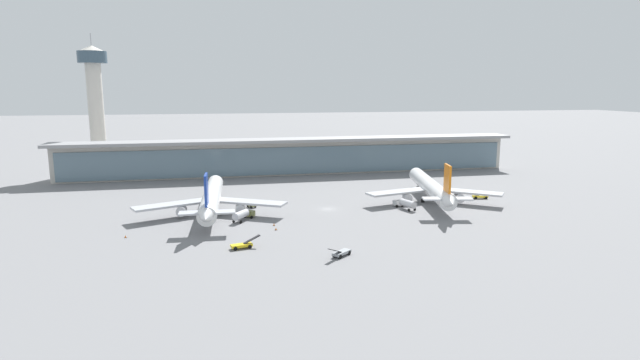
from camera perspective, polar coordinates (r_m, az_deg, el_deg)
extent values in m
plane|color=slate|center=(153.37, 0.90, -3.27)|extent=(1200.00, 1200.00, 0.00)
cylinder|color=white|center=(150.97, -12.02, -1.88)|extent=(7.62, 47.30, 4.97)
cone|color=white|center=(176.00, -11.58, -0.15)|extent=(5.11, 4.74, 4.87)
cone|color=white|center=(126.27, -12.63, -4.05)|extent=(4.77, 5.71, 4.47)
cube|color=black|center=(173.05, -11.63, -0.04)|extent=(3.83, 2.26, 0.60)
cube|color=#B7BABF|center=(147.98, -16.24, -2.66)|extent=(21.86, 13.34, 0.60)
cube|color=#B7BABF|center=(146.68, -7.91, -2.45)|extent=(21.36, 15.24, 0.60)
cylinder|color=silver|center=(147.56, -15.24, -3.33)|extent=(2.94, 3.75, 2.74)
cylinder|color=silver|center=(146.57, -8.90, -3.18)|extent=(2.94, 3.75, 2.74)
cube|color=#193899|center=(129.20, -12.61, -1.07)|extent=(0.94, 6.02, 7.71)
cube|color=#B7BABF|center=(129.56, -12.54, -3.57)|extent=(13.89, 4.53, 0.43)
cylinder|color=black|center=(149.57, -13.06, -3.65)|extent=(1.09, 1.25, 1.20)
cylinder|color=black|center=(149.24, -10.96, -3.60)|extent=(1.09, 1.25, 1.20)
cylinder|color=black|center=(170.22, -11.63, -1.92)|extent=(1.09, 1.25, 1.20)
cylinder|color=white|center=(167.34, 12.22, -0.71)|extent=(14.40, 47.12, 4.97)
cone|color=white|center=(191.94, 10.59, 0.73)|extent=(5.67, 5.36, 4.87)
cone|color=white|center=(143.19, 14.40, -2.44)|extent=(5.48, 6.25, 4.47)
cube|color=black|center=(189.05, 10.76, 0.85)|extent=(4.06, 2.77, 0.60)
cube|color=#B7BABF|center=(161.32, 8.83, -1.32)|extent=(22.10, 10.60, 0.60)
cube|color=#B7BABF|center=(166.08, 16.14, -1.27)|extent=(20.29, 17.42, 0.60)
cylinder|color=silver|center=(161.61, 9.74, -1.95)|extent=(3.41, 4.08, 2.74)
cylinder|color=silver|center=(165.24, 15.30, -1.90)|extent=(3.41, 4.08, 2.74)
cube|color=orange|center=(146.15, 14.08, 0.17)|extent=(1.80, 5.99, 7.71)
cube|color=#B7BABF|center=(146.39, 14.07, -2.05)|extent=(14.18, 6.46, 0.43)
cylinder|color=black|center=(165.12, 11.43, -2.28)|extent=(1.25, 1.38, 1.20)
cylinder|color=black|center=(166.33, 13.28, -2.27)|extent=(1.25, 1.38, 1.20)
cylinder|color=black|center=(186.20, 10.93, -0.85)|extent=(1.25, 1.38, 1.20)
cube|color=silver|center=(158.03, 8.69, -2.54)|extent=(2.90, 2.64, 1.50)
cylinder|color=silver|center=(154.27, 9.81, -2.62)|extent=(3.73, 5.98, 2.10)
cylinder|color=black|center=(156.80, 8.59, -2.92)|extent=(0.54, 0.94, 0.90)
cylinder|color=black|center=(158.16, 9.21, -2.82)|extent=(0.54, 0.94, 0.90)
cylinder|color=black|center=(152.52, 9.92, -3.33)|extent=(0.54, 0.94, 0.90)
cylinder|color=black|center=(153.92, 10.55, -3.22)|extent=(0.54, 0.94, 0.90)
cube|color=gray|center=(111.43, 2.44, -8.12)|extent=(4.85, 4.44, 0.60)
cube|color=black|center=(109.23, 1.69, -7.90)|extent=(3.62, 3.21, 1.72)
cylinder|color=black|center=(109.77, 2.27, -8.57)|extent=(0.87, 0.79, 0.90)
cylinder|color=black|center=(110.70, 1.57, -8.40)|extent=(0.87, 0.79, 0.90)
cylinder|color=black|center=(112.37, 3.29, -8.13)|extent=(0.87, 0.79, 0.90)
cylinder|color=black|center=(113.28, 2.60, -7.97)|extent=(0.87, 0.79, 0.90)
cube|color=yellow|center=(175.56, 17.49, -1.77)|extent=(5.06, 2.71, 0.60)
cube|color=black|center=(174.61, 16.75, -1.43)|extent=(4.05, 1.66, 1.72)
cylinder|color=black|center=(174.33, 17.04, -1.92)|extent=(0.94, 0.45, 0.90)
cylinder|color=black|center=(175.88, 16.88, -1.81)|extent=(0.94, 0.45, 0.90)
cylinder|color=black|center=(175.38, 18.09, -1.91)|extent=(0.94, 0.45, 0.90)
cylinder|color=black|center=(176.92, 17.92, -1.80)|extent=(0.94, 0.45, 0.90)
cube|color=olive|center=(156.47, -7.68, -2.75)|extent=(2.61, 3.18, 0.90)
cube|color=black|center=(156.55, -7.75, -2.45)|extent=(0.94, 0.94, 0.70)
cylinder|color=black|center=(156.12, -7.27, -2.94)|extent=(0.66, 0.93, 0.90)
cylinder|color=black|center=(155.40, -7.72, -3.01)|extent=(0.66, 0.93, 0.90)
cylinder|color=black|center=(157.75, -7.65, -2.81)|extent=(0.66, 0.93, 0.90)
cylinder|color=black|center=(157.04, -8.09, -2.88)|extent=(0.66, 0.93, 0.90)
cube|color=yellow|center=(117.61, -8.77, -7.24)|extent=(5.08, 2.83, 0.60)
cube|color=black|center=(117.95, -7.65, -6.60)|extent=(4.06, 1.76, 1.72)
cylinder|color=black|center=(118.91, -8.10, -7.17)|extent=(0.94, 0.47, 0.90)
cylinder|color=black|center=(117.39, -7.86, -7.40)|extent=(0.94, 0.47, 0.90)
cylinder|color=black|center=(118.04, -9.67, -7.35)|extent=(0.94, 0.47, 0.90)
cylinder|color=black|center=(116.51, -9.45, -7.58)|extent=(0.94, 0.47, 0.90)
cube|color=olive|center=(144.51, -7.86, -3.72)|extent=(3.11, 3.01, 1.50)
cylinder|color=silver|center=(140.37, -8.86, -3.87)|extent=(4.93, 5.79, 2.10)
cylinder|color=black|center=(144.46, -8.42, -4.05)|extent=(0.74, 0.90, 0.90)
cylinder|color=black|center=(143.36, -7.66, -4.14)|extent=(0.74, 0.90, 0.90)
cylinder|color=black|center=(139.79, -9.63, -4.57)|extent=(0.74, 0.90, 0.90)
cylinder|color=black|center=(138.65, -8.86, -4.67)|extent=(0.74, 0.90, 0.90)
cube|color=beige|center=(215.19, -2.99, 2.53)|extent=(187.71, 8.00, 14.00)
cube|color=slate|center=(211.08, -2.80, 2.19)|extent=(183.95, 0.50, 11.20)
cube|color=gray|center=(212.34, -2.92, 4.49)|extent=(191.46, 12.80, 1.20)
cylinder|color=beige|center=(243.66, -23.71, 6.41)|extent=(6.40, 6.40, 46.35)
cylinder|color=#384C5B|center=(243.68, -24.15, 12.43)|extent=(12.00, 12.00, 5.00)
cone|color=beige|center=(243.91, -24.21, 13.30)|extent=(10.20, 10.20, 2.40)
cylinder|color=#99999E|center=(244.19, -24.28, 14.16)|extent=(0.36, 0.36, 5.00)
cone|color=orange|center=(133.14, -20.94, -5.91)|extent=(0.44, 0.44, 0.70)
cube|color=black|center=(133.23, -20.93, -6.05)|extent=(0.62, 0.62, 0.04)
cone|color=orange|center=(135.60, -5.17, -4.97)|extent=(0.44, 0.44, 0.70)
cube|color=black|center=(135.69, -5.17, -5.10)|extent=(0.62, 0.62, 0.04)
cone|color=orange|center=(131.46, -4.95, -5.46)|extent=(0.44, 0.44, 0.70)
cube|color=black|center=(131.55, -4.95, -5.59)|extent=(0.62, 0.62, 0.04)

